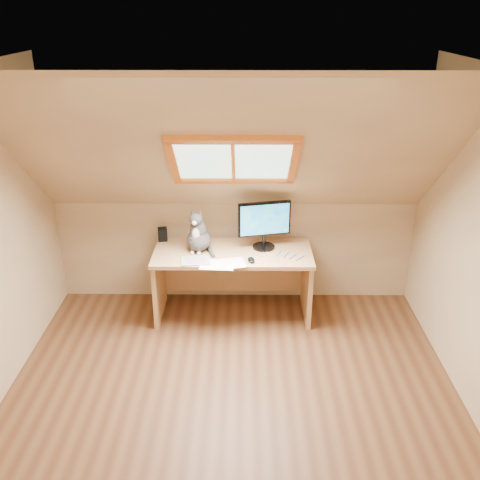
{
  "coord_description": "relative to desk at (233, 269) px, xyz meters",
  "views": [
    {
      "loc": [
        0.09,
        -3.1,
        2.75
      ],
      "look_at": [
        0.05,
        1.0,
        0.95
      ],
      "focal_mm": 40.0,
      "sensor_mm": 36.0,
      "label": 1
    }
  ],
  "objects": [
    {
      "name": "desk_speaker",
      "position": [
        -0.68,
        0.19,
        0.27
      ],
      "size": [
        0.1,
        0.1,
        0.12
      ],
      "primitive_type": "cube",
      "rotation": [
        0.0,
        0.0,
        0.21
      ],
      "color": "black",
      "rests_on": "desk"
    },
    {
      "name": "monitor",
      "position": [
        0.29,
        0.01,
        0.47
      ],
      "size": [
        0.49,
        0.21,
        0.45
      ],
      "color": "black",
      "rests_on": "desk"
    },
    {
      "name": "cat",
      "position": [
        -0.32,
        -0.04,
        0.36
      ],
      "size": [
        0.28,
        0.32,
        0.42
      ],
      "color": "#48423F",
      "rests_on": "desk"
    },
    {
      "name": "graphics_tablet",
      "position": [
        -0.33,
        -0.28,
        0.22
      ],
      "size": [
        0.27,
        0.21,
        0.01
      ],
      "primitive_type": "cube",
      "rotation": [
        0.0,
        0.0,
        0.12
      ],
      "color": "#B2B2B7",
      "rests_on": "desk"
    },
    {
      "name": "ground",
      "position": [
        0.02,
        -1.44,
        -0.46
      ],
      "size": [
        3.5,
        3.5,
        0.0
      ],
      "primitive_type": "plane",
      "color": "brown",
      "rests_on": "ground"
    },
    {
      "name": "room_shell",
      "position": [
        0.02,
        -1.54,
        0.97
      ],
      "size": [
        3.52,
        3.52,
        2.41
      ],
      "color": "tan",
      "rests_on": "ground"
    },
    {
      "name": "cables",
      "position": [
        0.42,
        -0.18,
        0.22
      ],
      "size": [
        0.51,
        0.26,
        0.01
      ],
      "color": "silver",
      "rests_on": "desk"
    },
    {
      "name": "mouse",
      "position": [
        0.17,
        -0.28,
        0.23
      ],
      "size": [
        0.08,
        0.12,
        0.03
      ],
      "primitive_type": "ellipsoid",
      "rotation": [
        0.0,
        0.0,
        0.17
      ],
      "color": "black",
      "rests_on": "desk"
    },
    {
      "name": "papers",
      "position": [
        -0.12,
        -0.32,
        0.21
      ],
      "size": [
        0.33,
        0.27,
        0.0
      ],
      "color": "white",
      "rests_on": "desk"
    },
    {
      "name": "desk",
      "position": [
        0.0,
        0.0,
        0.0
      ],
      "size": [
        1.46,
        0.64,
        0.67
      ],
      "color": "tan",
      "rests_on": "ground"
    }
  ]
}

